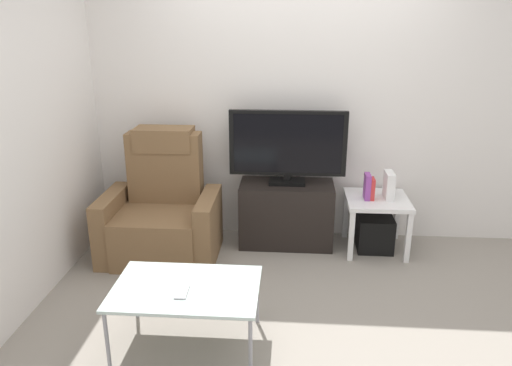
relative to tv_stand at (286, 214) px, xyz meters
name	(u,v)px	position (x,y,z in m)	size (l,w,h in m)	color
ground_plane	(293,292)	(0.07, -0.86, -0.29)	(6.40, 6.40, 0.00)	gray
wall_back	(297,98)	(0.07, 0.27, 1.01)	(6.40, 0.06, 2.60)	silver
wall_side	(30,120)	(-1.81, -0.86, 1.01)	(0.06, 4.48, 2.60)	silver
tv_stand	(286,214)	(0.00, 0.00, 0.00)	(0.84, 0.42, 0.58)	black
television	(288,146)	(0.00, 0.02, 0.63)	(1.02, 0.20, 0.66)	black
recliner_armchair	(162,213)	(-1.08, -0.27, 0.08)	(0.98, 0.78, 1.08)	brown
side_table	(377,206)	(0.79, -0.06, 0.12)	(0.54, 0.54, 0.49)	white
subwoofer_box	(375,233)	(0.79, -0.06, -0.14)	(0.31, 0.31, 0.31)	black
book_leftmost	(367,187)	(0.69, -0.08, 0.31)	(0.05, 0.13, 0.22)	purple
book_middle	(372,189)	(0.74, -0.08, 0.29)	(0.03, 0.12, 0.19)	red
game_console	(389,185)	(0.88, -0.05, 0.31)	(0.07, 0.20, 0.23)	white
coffee_table	(186,290)	(-0.59, -1.54, 0.10)	(0.90, 0.60, 0.42)	#B2C6C1
cell_phone	(182,292)	(-0.60, -1.61, 0.13)	(0.07, 0.15, 0.01)	#B7B7BC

